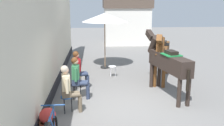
{
  "coord_description": "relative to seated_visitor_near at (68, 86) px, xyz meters",
  "views": [
    {
      "loc": [
        -1.01,
        -7.34,
        3.14
      ],
      "look_at": [
        -0.4,
        1.2,
        1.05
      ],
      "focal_mm": 41.34,
      "sensor_mm": 36.0,
      "label": 1
    }
  ],
  "objects": [
    {
      "name": "saddled_horse_far",
      "position": [
        3.4,
        2.78,
        0.38
      ],
      "size": [
        1.25,
        2.88,
        2.06
      ],
      "color": "brown",
      "rests_on": "ground_plane"
    },
    {
      "name": "seated_visitor_middle",
      "position": [
        0.2,
        1.05,
        0.0
      ],
      "size": [
        0.61,
        0.49,
        1.39
      ],
      "color": "black",
      "rests_on": "ground_plane"
    },
    {
      "name": "flower_planter_near",
      "position": [
        -0.4,
        -1.18,
        -0.44
      ],
      "size": [
        0.43,
        0.43,
        0.64
      ],
      "color": "#A85638",
      "rests_on": "ground_plane"
    },
    {
      "name": "spare_stool_white",
      "position": [
        1.49,
        3.43,
        -0.38
      ],
      "size": [
        0.32,
        0.32,
        0.46
      ],
      "color": "white",
      "rests_on": "ground_plane"
    },
    {
      "name": "distant_cottage",
      "position": [
        3.15,
        11.86,
        1.02
      ],
      "size": [
        3.4,
        2.6,
        3.5
      ],
      "color": "silver",
      "rests_on": "ground_plane"
    },
    {
      "name": "seated_visitor_near",
      "position": [
        0.0,
        0.0,
        0.0
      ],
      "size": [
        0.61,
        0.49,
        1.39
      ],
      "color": "#194C99",
      "rests_on": "ground_plane"
    },
    {
      "name": "seated_visitor_far",
      "position": [
        0.17,
        2.06,
        0.0
      ],
      "size": [
        0.61,
        0.49,
        1.39
      ],
      "color": "gold",
      "rests_on": "ground_plane"
    },
    {
      "name": "pub_facade_wall",
      "position": [
        -0.8,
        1.87,
        0.76
      ],
      "size": [
        0.34,
        14.0,
        3.4
      ],
      "color": "beige",
      "rests_on": "ground_plane"
    },
    {
      "name": "saddled_horse_near",
      "position": [
        3.17,
        1.22,
        0.38
      ],
      "size": [
        0.93,
        2.96,
        2.06
      ],
      "color": "#2D231E",
      "rests_on": "ground_plane"
    },
    {
      "name": "ground_plane",
      "position": [
        1.75,
        3.37,
        -0.78
      ],
      "size": [
        40.0,
        40.0,
        0.0
      ],
      "primitive_type": "plane",
      "color": "slate"
    },
    {
      "name": "cafe_parasol",
      "position": [
        1.26,
        4.93,
        1.59
      ],
      "size": [
        2.1,
        2.1,
        2.58
      ],
      "color": "black",
      "rests_on": "ground_plane"
    }
  ]
}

